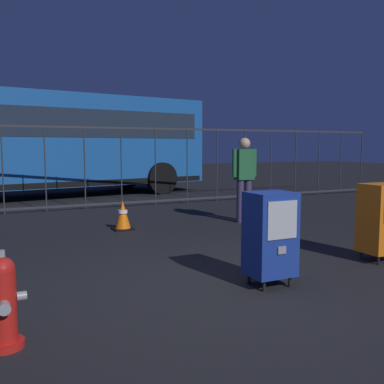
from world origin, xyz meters
TOP-DOWN VIEW (x-y plane):
  - ground_plane at (0.00, 0.00)m, footprint 60.00×60.00m
  - fire_hydrant at (-2.10, -0.55)m, footprint 0.33×0.32m
  - newspaper_box_primary at (2.47, 0.02)m, footprint 0.48×0.42m
  - newspaper_box_secondary at (0.56, -0.20)m, footprint 0.48×0.42m
  - pedestrian at (2.46, 3.30)m, footprint 0.55×0.22m
  - traffic_cone at (0.05, 3.57)m, footprint 0.36×0.36m
  - fence_barrier at (-0.00, 6.48)m, footprint 18.03×0.04m
  - bus_near at (-0.93, 9.48)m, footprint 10.76×4.03m

SIDE VIEW (x-z plane):
  - ground_plane at x=0.00m, z-range 0.00..0.00m
  - traffic_cone at x=0.05m, z-range -0.01..0.52m
  - fire_hydrant at x=-2.10m, z-range -0.02..0.72m
  - newspaper_box_primary at x=2.47m, z-range 0.06..1.08m
  - newspaper_box_secondary at x=0.56m, z-range 0.06..1.08m
  - pedestrian at x=2.46m, z-range 0.11..1.78m
  - fence_barrier at x=0.00m, z-range 0.02..2.02m
  - bus_near at x=-0.93m, z-range 0.21..3.21m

